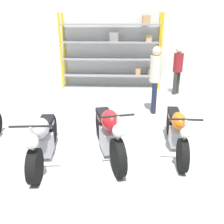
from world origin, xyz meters
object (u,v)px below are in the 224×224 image
at_px(motorcycle_red, 109,133).
at_px(person_browsing, 155,74).
at_px(motorcycle_orange, 177,130).
at_px(person_near_rack, 178,67).
at_px(motorcycle_silver, 43,139).
at_px(shelving_rack, 115,50).

relative_size(motorcycle_red, person_browsing, 1.09).
height_order(motorcycle_red, motorcycle_orange, motorcycle_red).
height_order(person_browsing, person_near_rack, person_browsing).
bearing_deg(motorcycle_orange, motorcycle_silver, -76.80).
xyz_separation_m(shelving_rack, motorcycle_red, (0.04, -5.23, -0.92)).
xyz_separation_m(motorcycle_red, person_browsing, (1.15, 2.42, 0.61)).
xyz_separation_m(shelving_rack, person_browsing, (1.19, -2.81, -0.31)).
bearing_deg(person_near_rack, shelving_rack, 21.89).
height_order(motorcycle_orange, person_browsing, person_browsing).
bearing_deg(shelving_rack, motorcycle_red, -89.54).
bearing_deg(person_browsing, shelving_rack, -62.30).
bearing_deg(shelving_rack, motorcycle_orange, -74.54).
bearing_deg(shelving_rack, person_browsing, -67.10).
bearing_deg(motorcycle_red, person_near_rack, 137.45).
height_order(shelving_rack, person_near_rack, shelving_rack).
bearing_deg(person_browsing, person_near_rack, -113.15).
distance_m(person_browsing, person_near_rack, 2.15).
relative_size(motorcycle_silver, person_browsing, 1.10).
height_order(motorcycle_silver, motorcycle_red, motorcycle_red).
height_order(motorcycle_orange, person_near_rack, person_near_rack).
relative_size(motorcycle_orange, person_near_rack, 1.27).
bearing_deg(person_near_rack, motorcycle_red, 108.05).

